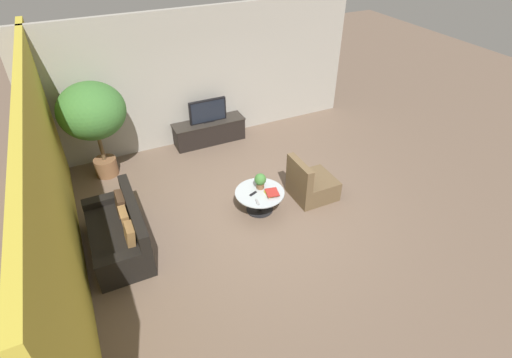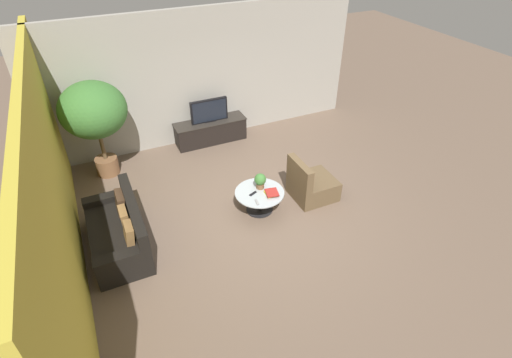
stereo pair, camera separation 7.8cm
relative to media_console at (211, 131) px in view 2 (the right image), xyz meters
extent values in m
plane|color=brown|center=(0.04, -2.94, -0.28)|extent=(24.00, 24.00, 0.00)
cube|color=#A39E93|center=(0.04, 0.32, 1.22)|extent=(7.40, 0.12, 3.00)
cube|color=gold|center=(-3.22, -2.74, 1.22)|extent=(0.12, 7.40, 3.00)
cube|color=black|center=(0.00, 0.00, -0.01)|extent=(1.65, 0.48, 0.54)
cube|color=#2D2823|center=(0.00, 0.00, 0.25)|extent=(1.69, 0.50, 0.02)
cube|color=black|center=(0.00, 0.00, 0.53)|extent=(0.87, 0.08, 0.54)
cube|color=black|center=(0.00, -0.04, 0.53)|extent=(0.80, 0.00, 0.48)
cube|color=black|center=(0.00, 0.00, 0.27)|extent=(0.26, 0.13, 0.02)
cylinder|color=black|center=(-0.04, -2.81, -0.27)|extent=(0.50, 0.50, 0.02)
cylinder|color=black|center=(-0.04, -2.81, -0.08)|extent=(0.10, 0.10, 0.40)
cylinder|color=#A8B2B7|center=(-0.04, -2.81, 0.13)|extent=(0.91, 0.91, 0.02)
cube|color=black|center=(-2.59, -2.68, -0.07)|extent=(0.84, 1.76, 0.42)
cube|color=black|center=(-2.25, -2.68, 0.35)|extent=(0.16, 1.76, 0.42)
cube|color=black|center=(-2.59, -1.90, -0.01)|extent=(0.84, 0.20, 0.54)
cube|color=black|center=(-2.59, -3.46, -0.01)|extent=(0.84, 0.20, 0.54)
cube|color=#422D1E|center=(-2.41, -2.30, 0.32)|extent=(0.16, 0.39, 0.36)
cube|color=olive|center=(-2.41, -2.68, 0.29)|extent=(0.13, 0.34, 0.31)
cube|color=olive|center=(-2.41, -3.07, 0.29)|extent=(0.15, 0.32, 0.30)
cube|color=brown|center=(1.10, -2.86, -0.08)|extent=(0.80, 0.76, 0.40)
cube|color=brown|center=(0.77, -2.86, 0.35)|extent=(0.14, 0.76, 0.46)
cylinder|color=brown|center=(-2.44, -0.35, -0.09)|extent=(0.46, 0.46, 0.37)
cylinder|color=brown|center=(-2.44, -0.35, 0.37)|extent=(0.08, 0.08, 0.56)
ellipsoid|color=#3D7533|center=(-2.44, -0.35, 1.20)|extent=(1.29, 1.29, 1.10)
cylinder|color=brown|center=(0.03, -2.69, 0.19)|extent=(0.15, 0.15, 0.10)
sphere|color=#3D7533|center=(0.03, -2.69, 0.33)|extent=(0.22, 0.22, 0.22)
cube|color=gold|center=(0.13, -2.95, 0.15)|extent=(0.20, 0.21, 0.04)
cube|color=#A32823|center=(0.14, -2.96, 0.18)|extent=(0.27, 0.29, 0.02)
cube|color=black|center=(-0.17, -2.81, 0.15)|extent=(0.16, 0.10, 0.02)
cube|color=gray|center=(-0.20, -3.06, 0.15)|extent=(0.06, 0.16, 0.02)
camera|label=1|loc=(-2.59, -8.00, 4.59)|focal=28.00mm
camera|label=2|loc=(-2.52, -8.03, 4.59)|focal=28.00mm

